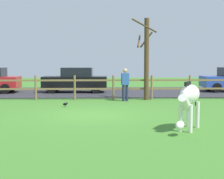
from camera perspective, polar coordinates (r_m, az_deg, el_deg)
ground_plane at (r=12.63m, az=-3.48°, el=-4.28°), size 60.00×60.00×0.00m
parking_asphalt at (r=21.86m, az=-2.87°, el=-0.42°), size 28.00×7.40×0.05m
paddock_fence at (r=17.57m, az=-6.31°, el=0.59°), size 20.13×0.11×1.27m
bare_tree at (r=17.54m, az=5.78°, el=5.46°), size 1.23×1.36×4.19m
zebra at (r=9.94m, az=12.84°, el=-1.43°), size 1.19×1.74×1.41m
crow_on_grass at (r=14.92m, az=-7.88°, el=-2.44°), size 0.22×0.10×0.20m
parked_car_black at (r=21.47m, az=-6.14°, el=1.66°), size 4.07×2.01×1.56m
visitor_near_fence at (r=16.93m, az=2.23°, el=1.09°), size 0.40×0.29×1.64m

